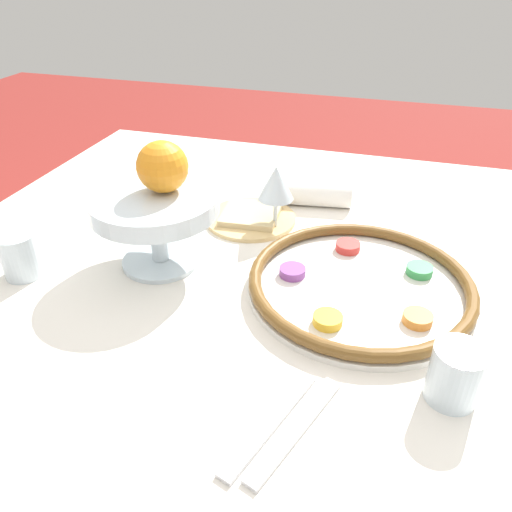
% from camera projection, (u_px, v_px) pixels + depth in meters
% --- Properties ---
extents(dining_table, '(1.39, 1.08, 0.76)m').
position_uv_depth(dining_table, '(308.00, 412.00, 1.06)').
color(dining_table, silver).
rests_on(dining_table, ground_plane).
extents(seder_plate, '(0.35, 0.35, 0.03)m').
position_uv_depth(seder_plate, '(360.00, 284.00, 0.78)').
color(seder_plate, silver).
rests_on(seder_plate, dining_table).
extents(wine_glass, '(0.07, 0.07, 0.13)m').
position_uv_depth(wine_glass, '(276.00, 185.00, 0.91)').
color(wine_glass, silver).
rests_on(wine_glass, dining_table).
extents(fruit_stand, '(0.21, 0.21, 0.13)m').
position_uv_depth(fruit_stand, '(155.00, 211.00, 0.81)').
color(fruit_stand, silver).
rests_on(fruit_stand, dining_table).
extents(orange_fruit, '(0.08, 0.08, 0.08)m').
position_uv_depth(orange_fruit, '(162.00, 167.00, 0.78)').
color(orange_fruit, orange).
rests_on(orange_fruit, fruit_stand).
extents(bread_plate, '(0.18, 0.18, 0.02)m').
position_uv_depth(bread_plate, '(251.00, 217.00, 0.98)').
color(bread_plate, tan).
rests_on(bread_plate, dining_table).
extents(napkin_roll, '(0.18, 0.08, 0.05)m').
position_uv_depth(napkin_roll, '(308.00, 193.00, 1.03)').
color(napkin_roll, white).
rests_on(napkin_roll, dining_table).
extents(cup_near, '(0.06, 0.06, 0.08)m').
position_uv_depth(cup_near, '(455.00, 374.00, 0.59)').
color(cup_near, silver).
rests_on(cup_near, dining_table).
extents(cup_far, '(0.06, 0.06, 0.08)m').
position_uv_depth(cup_far, '(20.00, 255.00, 0.81)').
color(cup_far, silver).
rests_on(cup_far, dining_table).
extents(fork_left, '(0.08, 0.17, 0.01)m').
position_uv_depth(fork_left, '(296.00, 429.00, 0.56)').
color(fork_left, silver).
rests_on(fork_left, dining_table).
extents(fork_right, '(0.07, 0.17, 0.01)m').
position_uv_depth(fork_right, '(270.00, 423.00, 0.57)').
color(fork_right, silver).
rests_on(fork_right, dining_table).
extents(spoon, '(0.16, 0.07, 0.01)m').
position_uv_depth(spoon, '(300.00, 193.00, 1.09)').
color(spoon, silver).
rests_on(spoon, dining_table).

